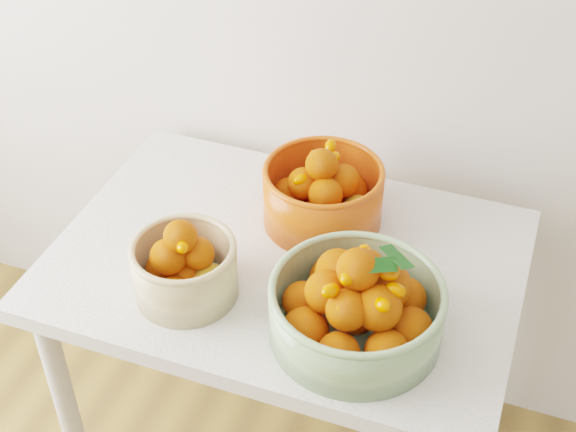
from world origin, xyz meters
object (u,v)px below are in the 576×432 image
at_px(bowl_cream, 185,267).
at_px(bowl_green, 357,306).
at_px(table, 286,288).
at_px(bowl_orange, 323,193).

distance_m(bowl_cream, bowl_green, 0.36).
height_order(table, bowl_orange, bowl_orange).
height_order(bowl_green, bowl_orange, bowl_green).
height_order(bowl_cream, bowl_green, bowl_green).
bearing_deg(bowl_cream, bowl_green, 1.53).
height_order(table, bowl_cream, bowl_cream).
relative_size(table, bowl_green, 2.27).
xyz_separation_m(bowl_cream, bowl_orange, (0.19, 0.32, 0.01)).
height_order(bowl_cream, bowl_orange, bowl_orange).
bearing_deg(bowl_cream, bowl_orange, 59.59).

